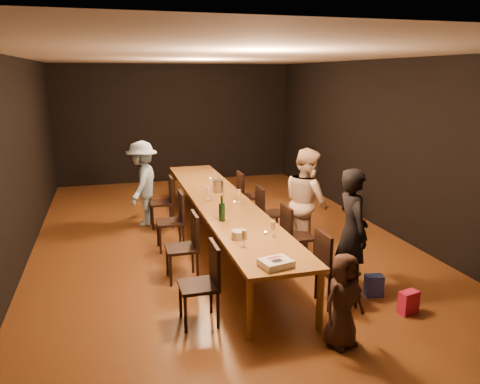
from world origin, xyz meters
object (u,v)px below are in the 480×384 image
object	(u,v)px
chair_right_2	(271,213)
chair_right_0	(337,268)
chair_right_3	(250,196)
table	(222,203)
birthday_cake	(276,263)
woman_birthday	(352,233)
chair_left_3	(161,202)
ice_bucket	(218,186)
champagne_bottle	(222,208)
chair_left_2	(170,221)
man_blue	(143,183)
chair_left_0	(198,285)
chair_right_1	(298,236)
plate_stack	(239,235)
woman_tan	(307,202)
chair_left_1	(182,247)
child	(343,301)

from	to	relation	value
chair_right_2	chair_right_0	bearing A→B (deg)	-0.00
chair_right_0	chair_right_3	distance (m)	3.60
chair_right_0	chair_right_3	size ratio (longest dim) A/B	1.00
table	birthday_cake	distance (m)	2.78
woman_birthday	chair_left_3	bearing A→B (deg)	35.42
woman_birthday	ice_bucket	world-z (taller)	woman_birthday
chair_right_2	champagne_bottle	xyz separation A→B (m)	(-1.10, -1.07, 0.47)
chair_left_2	man_blue	world-z (taller)	man_blue
chair_left_0	birthday_cake	xyz separation A→B (m)	(0.77, -0.38, 0.32)
woman_birthday	man_blue	xyz separation A→B (m)	(-2.30, 3.62, -0.04)
chair_right_1	woman_birthday	size ratio (longest dim) A/B	0.57
champagne_bottle	chair_left_2	bearing A→B (deg)	119.35
woman_birthday	ice_bucket	distance (m)	2.98
chair_right_0	birthday_cake	bearing A→B (deg)	-67.81
birthday_cake	plate_stack	world-z (taller)	plate_stack
man_blue	chair_right_1	bearing A→B (deg)	57.79
chair_right_3	ice_bucket	xyz separation A→B (m)	(-0.77, -0.61, 0.39)
woman_tan	man_blue	world-z (taller)	woman_tan
chair_left_0	chair_left_1	world-z (taller)	same
chair_left_3	ice_bucket	world-z (taller)	ice_bucket
chair_right_1	child	distance (m)	2.08
chair_right_1	chair_left_3	bearing A→B (deg)	-144.69
chair_right_0	plate_stack	world-z (taller)	chair_right_0
child	plate_stack	bearing A→B (deg)	100.09
man_blue	birthday_cake	bearing A→B (deg)	34.85
chair_left_1	woman_tan	distance (m)	2.08
woman_birthday	woman_tan	distance (m)	1.40
woman_tan	man_blue	size ratio (longest dim) A/B	1.07
chair_left_2	man_blue	bearing A→B (deg)	11.85
chair_left_2	ice_bucket	world-z (taller)	ice_bucket
chair_left_0	chair_left_2	bearing A→B (deg)	0.00
chair_right_1	chair_left_3	size ratio (longest dim) A/B	1.00
chair_right_0	chair_left_0	bearing A→B (deg)	-90.00
woman_tan	chair_right_3	bearing A→B (deg)	4.32
chair_left_3	ice_bucket	size ratio (longest dim) A/B	4.64
chair_left_1	birthday_cake	size ratio (longest dim) A/B	2.48
chair_right_1	chair_right_3	size ratio (longest dim) A/B	1.00
chair_left_2	child	bearing A→B (deg)	-157.60
chair_left_1	plate_stack	xyz separation A→B (m)	(0.63, -0.65, 0.34)
table	chair_left_2	xyz separation A→B (m)	(-0.85, 0.00, -0.24)
chair_right_2	chair_right_3	size ratio (longest dim) A/B	1.00
chair_left_0	child	distance (m)	1.58
chair_right_2	man_blue	world-z (taller)	man_blue
chair_right_1	champagne_bottle	world-z (taller)	champagne_bottle
chair_right_0	chair_left_0	size ratio (longest dim) A/B	1.00
chair_left_0	man_blue	bearing A→B (deg)	4.48
table	woman_birthday	size ratio (longest dim) A/B	3.67
chair_left_3	chair_right_3	bearing A→B (deg)	-90.00
chair_left_3	woman_birthday	distance (m)	3.95
table	chair_left_0	bearing A→B (deg)	-109.50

